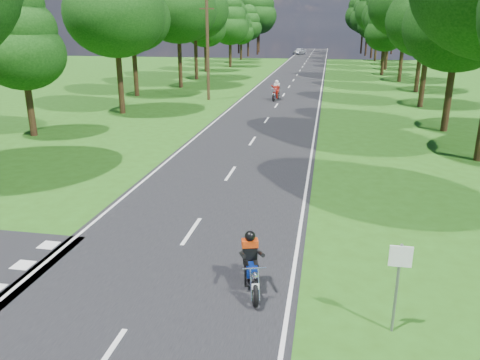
# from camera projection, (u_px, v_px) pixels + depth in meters

# --- Properties ---
(ground) EXTENTS (160.00, 160.00, 0.00)m
(ground) POSITION_uv_depth(u_px,v_px,m) (171.00, 262.00, 12.60)
(ground) COLOR #245012
(ground) RESTS_ON ground
(main_road) EXTENTS (7.00, 140.00, 0.02)m
(main_road) POSITION_uv_depth(u_px,v_px,m) (297.00, 75.00, 59.24)
(main_road) COLOR black
(main_road) RESTS_ON ground
(road_markings) EXTENTS (7.40, 140.00, 0.01)m
(road_markings) POSITION_uv_depth(u_px,v_px,m) (295.00, 76.00, 57.51)
(road_markings) COLOR silver
(road_markings) RESTS_ON main_road
(treeline) EXTENTS (40.00, 115.35, 14.78)m
(treeline) POSITION_uv_depth(u_px,v_px,m) (314.00, 8.00, 65.77)
(treeline) COLOR black
(treeline) RESTS_ON ground
(telegraph_pole) EXTENTS (1.20, 0.26, 8.00)m
(telegraph_pole) POSITION_uv_depth(u_px,v_px,m) (208.00, 50.00, 38.47)
(telegraph_pole) COLOR #382616
(telegraph_pole) RESTS_ON ground
(road_sign) EXTENTS (0.45, 0.07, 2.00)m
(road_sign) POSITION_uv_depth(u_px,v_px,m) (398.00, 274.00, 9.35)
(road_sign) COLOR slate
(road_sign) RESTS_ON ground
(rider_near_blue) EXTENTS (1.05, 1.82, 1.44)m
(rider_near_blue) POSITION_uv_depth(u_px,v_px,m) (251.00, 262.00, 11.08)
(rider_near_blue) COLOR navy
(rider_near_blue) RESTS_ON main_road
(rider_far_red) EXTENTS (0.87, 2.05, 1.66)m
(rider_far_red) POSITION_uv_depth(u_px,v_px,m) (276.00, 90.00, 39.26)
(rider_far_red) COLOR #97140B
(rider_far_red) RESTS_ON main_road
(distant_car) EXTENTS (2.94, 4.40, 1.39)m
(distant_car) POSITION_uv_depth(u_px,v_px,m) (299.00, 51.00, 99.10)
(distant_car) COLOR silver
(distant_car) RESTS_ON main_road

